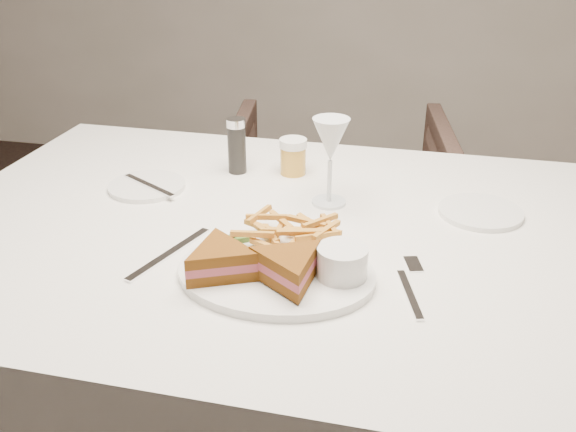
# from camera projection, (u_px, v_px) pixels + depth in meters

# --- Properties ---
(table) EXTENTS (1.41, 0.95, 0.75)m
(table) POSITION_uv_depth(u_px,v_px,m) (293.00, 386.00, 1.35)
(table) COLOR silver
(table) RESTS_ON ground
(chair_far) EXTENTS (0.80, 0.76, 0.73)m
(chair_far) POSITION_uv_depth(u_px,v_px,m) (338.00, 211.00, 2.13)
(chair_far) COLOR #4B362E
(chair_far) RESTS_ON ground
(table_setting) EXTENTS (0.84, 0.63, 0.18)m
(table_setting) POSITION_uv_depth(u_px,v_px,m) (287.00, 227.00, 1.11)
(table_setting) COLOR white
(table_setting) RESTS_ON table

